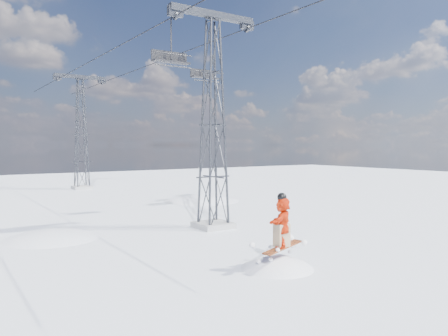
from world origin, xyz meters
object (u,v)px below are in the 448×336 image
(lift_tower_near, at_px, (213,126))
(lift_chair_near, at_px, (171,58))
(snowboarder_jump, at_px, (277,313))
(lift_tower_far, at_px, (81,135))

(lift_tower_near, xyz_separation_m, lift_chair_near, (-2.20, 0.54, 3.39))
(lift_tower_near, height_order, snowboarder_jump, lift_tower_near)
(lift_tower_near, bearing_deg, lift_chair_near, 166.21)
(lift_tower_near, height_order, lift_tower_far, same)
(lift_tower_near, xyz_separation_m, lift_tower_far, (0.00, 25.00, 0.00))
(lift_tower_far, distance_m, snowboarder_jump, 33.62)
(lift_tower_far, height_order, lift_chair_near, lift_tower_far)
(lift_tower_far, relative_size, snowboarder_jump, 1.70)
(lift_tower_near, relative_size, lift_tower_far, 1.00)
(snowboarder_jump, xyz_separation_m, lift_chair_near, (-0.03, 8.33, 10.49))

